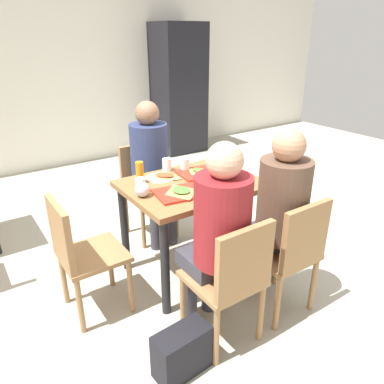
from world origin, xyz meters
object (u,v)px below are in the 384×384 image
at_px(pizza_slice_a, 181,191).
at_px(pizza_slice_c, 165,176).
at_px(chair_far_side, 145,184).
at_px(pizza_slice_b, 199,171).
at_px(chair_left_end, 79,250).
at_px(plastic_cup_d, 185,164).
at_px(chair_near_right, 291,250).
at_px(condiment_bottle, 140,173).
at_px(paper_plate_near_edge, 225,187).
at_px(tray_red_far, 202,172).
at_px(paper_plate_center, 161,178).
at_px(person_in_brown_jacket, 278,207).
at_px(plastic_cup_b, 222,190).
at_px(person_far_side, 152,162).
at_px(tray_red_near, 182,193).
at_px(chair_near_left, 232,276).
at_px(person_in_red, 218,228).
at_px(foil_bundle, 142,190).
at_px(soda_can, 234,163).
at_px(drink_fridge, 179,90).
at_px(pizza_slice_d, 223,184).
at_px(handbag, 182,352).
at_px(plastic_cup_c, 140,185).
at_px(plastic_cup_a, 167,165).
at_px(main_table, 192,197).

xyz_separation_m(pizza_slice_a, pizza_slice_c, (0.06, 0.33, -0.01)).
distance_m(chair_far_side, pizza_slice_b, 0.72).
height_order(chair_left_end, plastic_cup_d, plastic_cup_d).
height_order(chair_near_right, pizza_slice_a, chair_near_right).
bearing_deg(condiment_bottle, paper_plate_near_edge, -41.70).
bearing_deg(tray_red_far, paper_plate_center, 163.51).
relative_size(person_in_brown_jacket, plastic_cup_d, 12.48).
bearing_deg(plastic_cup_b, paper_plate_center, 108.00).
xyz_separation_m(person_far_side, tray_red_near, (-0.17, -0.75, 0.03)).
bearing_deg(chair_near_left, pizza_slice_c, 82.42).
bearing_deg(person_in_red, paper_plate_center, 83.29).
distance_m(chair_far_side, foil_bundle, 0.93).
bearing_deg(chair_near_left, paper_plate_near_edge, 55.02).
relative_size(soda_can, condiment_bottle, 0.76).
bearing_deg(pizza_slice_b, tray_red_far, -7.09).
bearing_deg(tray_red_far, drink_fridge, 60.80).
distance_m(chair_far_side, person_in_red, 1.41).
distance_m(chair_near_left, tray_red_near, 0.69).
relative_size(chair_near_right, drink_fridge, 0.44).
distance_m(paper_plate_near_edge, pizza_slice_b, 0.32).
relative_size(person_in_brown_jacket, pizza_slice_d, 4.67).
distance_m(person_in_brown_jacket, soda_can, 0.66).
xyz_separation_m(tray_red_near, tray_red_far, (0.34, 0.24, 0.00)).
height_order(chair_left_end, handbag, chair_left_end).
bearing_deg(person_far_side, tray_red_far, -71.49).
xyz_separation_m(pizza_slice_b, plastic_cup_c, (-0.53, -0.06, 0.03)).
xyz_separation_m(pizza_slice_a, plastic_cup_d, (0.27, 0.37, 0.03)).
bearing_deg(tray_red_far, tray_red_near, -144.45).
bearing_deg(plastic_cup_c, pizza_slice_c, 27.03).
bearing_deg(condiment_bottle, tray_red_far, -10.89).
xyz_separation_m(tray_red_far, pizza_slice_d, (-0.03, -0.30, 0.01)).
bearing_deg(tray_red_near, person_in_brown_jacket, -49.83).
bearing_deg(chair_near_right, pizza_slice_c, 110.55).
bearing_deg(pizza_slice_d, tray_red_near, 169.67).
relative_size(plastic_cup_a, handbag, 0.31).
relative_size(main_table, pizza_slice_b, 4.90).
height_order(pizza_slice_c, condiment_bottle, condiment_bottle).
relative_size(plastic_cup_a, condiment_bottle, 0.62).
distance_m(person_far_side, plastic_cup_d, 0.39).
distance_m(pizza_slice_b, pizza_slice_d, 0.30).
xyz_separation_m(plastic_cup_b, foil_bundle, (-0.43, 0.30, 0.00)).
bearing_deg(condiment_bottle, pizza_slice_d, -40.63).
bearing_deg(plastic_cup_c, pizza_slice_d, -24.65).
bearing_deg(foil_bundle, chair_left_end, 177.67).
height_order(main_table, foil_bundle, foil_bundle).
bearing_deg(drink_fridge, chair_near_right, -112.03).
relative_size(chair_near_left, pizza_slice_c, 3.41).
bearing_deg(pizza_slice_a, paper_plate_center, 84.29).
bearing_deg(chair_far_side, person_in_brown_jacket, -80.02).
height_order(chair_near_left, tray_red_near, chair_near_left).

